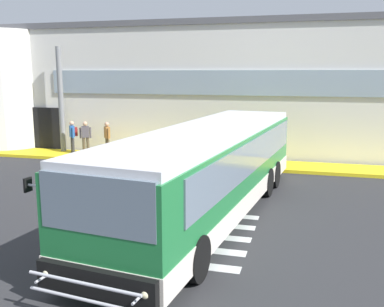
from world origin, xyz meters
TOP-DOWN VIEW (x-y plane):
  - ground_plane at (0.00, 0.00)m, footprint 80.00×90.00m
  - bay_paint_stripes at (2.00, -4.20)m, footprint 4.40×3.96m
  - terminal_building at (-0.69, 11.65)m, footprint 25.33×13.80m
  - boarding_curb at (0.00, 4.80)m, footprint 27.53×2.00m
  - entry_support_column at (-7.08, 5.40)m, footprint 0.28×0.28m
  - bus_main_foreground at (2.70, -2.52)m, footprint 4.41×12.50m
  - passenger_near_column at (-6.26, 5.01)m, footprint 0.50×0.52m
  - passenger_by_doorway at (-5.51, 4.98)m, footprint 0.53×0.37m
  - passenger_at_curb_edge at (-4.35, 5.10)m, footprint 0.42×0.47m
  - safety_bollard_yellow at (0.32, 3.60)m, footprint 0.18×0.18m

SIDE VIEW (x-z plane):
  - ground_plane at x=0.00m, z-range -0.02..0.00m
  - bay_paint_stripes at x=2.00m, z-range 0.00..0.01m
  - boarding_curb at x=0.00m, z-range 0.00..0.15m
  - safety_bollard_yellow at x=0.32m, z-range 0.00..0.90m
  - passenger_by_doorway at x=-5.51m, z-range 0.24..1.92m
  - passenger_at_curb_edge at x=-4.35m, z-range 0.24..1.92m
  - passenger_near_column at x=-6.26m, z-range 0.28..1.95m
  - bus_main_foreground at x=2.70m, z-range -0.01..2.69m
  - entry_support_column at x=-7.08m, z-range 0.15..5.61m
  - terminal_building at x=-0.69m, z-range -0.01..6.85m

